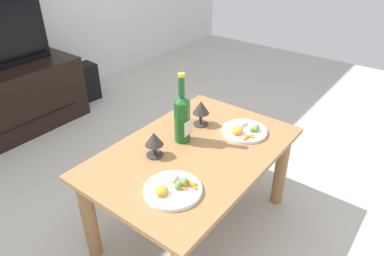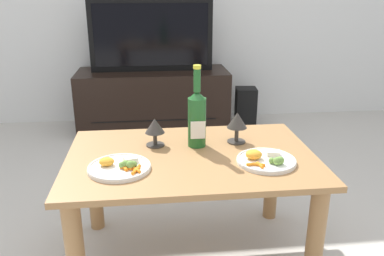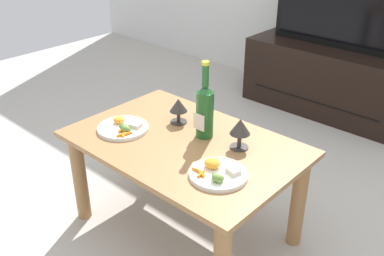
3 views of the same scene
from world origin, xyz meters
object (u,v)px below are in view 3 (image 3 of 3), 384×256
dining_table (184,160)px  tv_stand (329,79)px  tv_screen (341,7)px  goblet_right (240,128)px  dinner_plate_left (123,127)px  dinner_plate_right (218,173)px  goblet_left (178,107)px  wine_bottle (205,109)px

dining_table → tv_stand: size_ratio=0.83×
tv_screen → goblet_right: tv_screen is taller
goblet_right → dinner_plate_left: goblet_right is taller
dining_table → tv_stand: tv_stand is taller
dinner_plate_left → goblet_right: bearing=24.5°
tv_screen → dinner_plate_left: bearing=-94.8°
dinner_plate_right → goblet_left: bearing=151.9°
tv_screen → dinner_plate_right: bearing=-77.4°
dining_table → tv_stand: bearing=94.3°
tv_stand → goblet_right: goblet_right is taller
wine_bottle → goblet_right: size_ratio=2.56×
dinner_plate_right → goblet_right: bearing=106.6°
dining_table → dinner_plate_right: size_ratio=4.37×
wine_bottle → goblet_right: (0.19, 0.02, -0.04)m
goblet_left → goblet_right: goblet_right is taller
tv_screen → dinner_plate_left: (-0.16, -1.90, -0.29)m
tv_screen → goblet_left: size_ratio=7.95×
goblet_left → wine_bottle: bearing=-6.1°
wine_bottle → dinner_plate_right: (0.26, -0.22, -0.13)m
dining_table → tv_screen: (-0.13, 1.78, 0.40)m
goblet_left → dinner_plate_left: size_ratio=0.51×
tv_stand → tv_screen: tv_screen is taller
wine_bottle → dinner_plate_right: bearing=-40.2°
goblet_left → tv_stand: bearing=89.5°
dinner_plate_left → goblet_left: bearing=58.6°
goblet_right → dinner_plate_right: bearing=-73.4°
dining_table → tv_screen: size_ratio=1.04×
dining_table → dinner_plate_right: 0.33m
dining_table → dinner_plate_right: bearing=-21.5°
tv_stand → goblet_left: goblet_left is taller
dining_table → dinner_plate_left: bearing=-158.7°
dinner_plate_right → tv_screen: bearing=102.6°
goblet_right → dinner_plate_right: (0.07, -0.24, -0.08)m
tv_screen → goblet_right: (0.36, -1.66, -0.20)m
tv_screen → goblet_left: (-0.02, -1.66, -0.22)m
dinner_plate_right → tv_stand: bearing=102.6°
goblet_right → dinner_plate_right: 0.26m
goblet_left → dinner_plate_left: (-0.14, -0.23, -0.07)m
tv_screen → wine_bottle: 1.70m
goblet_right → goblet_left: bearing=180.0°
goblet_left → dinner_plate_left: goblet_left is taller
goblet_left → dinner_plate_left: bearing=-121.4°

